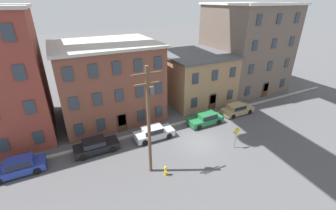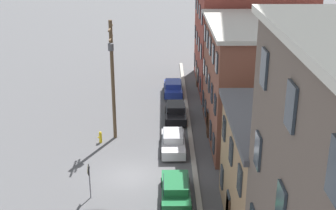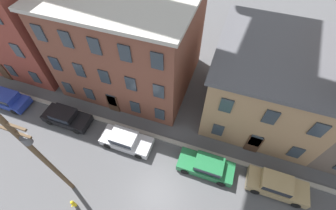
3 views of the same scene
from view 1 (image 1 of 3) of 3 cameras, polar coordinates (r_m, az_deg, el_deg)
ground_plane at (r=24.97m, az=7.79°, el=-9.41°), size 200.00×200.00×0.00m
kerb_strip at (r=28.12m, az=2.68°, el=-4.67°), size 56.00×0.36×0.16m
apartment_midblock at (r=29.58m, az=-14.86°, el=6.02°), size 12.27×10.32×9.50m
apartment_far at (r=34.71m, az=6.64°, el=7.36°), size 9.65×10.27×6.99m
apartment_annex at (r=40.70m, az=19.04°, el=13.69°), size 11.88×11.35×13.62m
car_blue at (r=24.47m, az=-33.72°, el=-12.79°), size 4.40×1.92×1.43m
car_black at (r=24.15m, az=-17.91°, el=-9.75°), size 4.40×1.92×1.43m
car_silver at (r=25.12m, az=-3.70°, el=-6.92°), size 4.40×1.92×1.43m
car_green at (r=28.22m, az=9.57°, el=-3.36°), size 4.40×1.92×1.43m
car_tan at (r=31.54m, az=17.12°, el=-0.96°), size 4.40×1.92×1.43m
caution_sign at (r=24.08m, az=16.91°, el=-7.18°), size 0.88×0.08×2.47m
utility_pole at (r=18.18m, az=-4.83°, el=-3.21°), size 2.40×0.44×9.77m
fire_hydrant at (r=20.55m, az=-0.63°, el=-16.31°), size 0.24×0.34×0.96m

